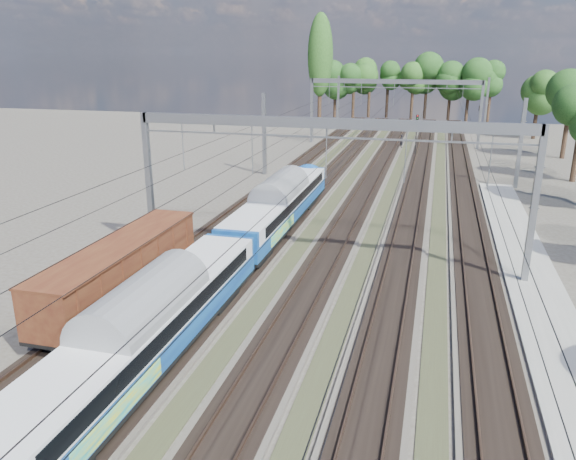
% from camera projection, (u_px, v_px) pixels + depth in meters
% --- Properties ---
extents(track_bed, '(21.00, 130.00, 0.34)m').
position_uv_depth(track_bed, '(358.00, 203.00, 48.30)').
color(track_bed, '#47423A').
rests_on(track_bed, ground).
extents(platform, '(3.00, 70.00, 0.30)m').
position_uv_depth(platform, '(570.00, 379.00, 22.33)').
color(platform, gray).
rests_on(platform, ground).
extents(catenary, '(25.65, 130.00, 9.00)m').
position_uv_depth(catenary, '(376.00, 120.00, 53.38)').
color(catenary, gray).
rests_on(catenary, ground).
extents(tree_belt, '(39.65, 100.16, 11.74)m').
position_uv_depth(tree_belt, '(442.00, 84.00, 89.26)').
color(tree_belt, black).
rests_on(tree_belt, ground).
extents(poplar, '(4.40, 4.40, 19.04)m').
position_uv_depth(poplar, '(320.00, 56.00, 97.07)').
color(poplar, black).
rests_on(poplar, ground).
extents(emu_train, '(2.82, 59.72, 4.13)m').
position_uv_depth(emu_train, '(140.00, 325.00, 21.80)').
color(emu_train, black).
rests_on(emu_train, ground).
extents(freight_boxcar, '(2.60, 12.54, 3.23)m').
position_uv_depth(freight_boxcar, '(121.00, 269.00, 28.72)').
color(freight_boxcar, black).
rests_on(freight_boxcar, ground).
extents(worker, '(0.47, 0.68, 1.79)m').
position_uv_depth(worker, '(402.00, 141.00, 76.60)').
color(worker, black).
rests_on(worker, ground).
extents(signal_near, '(0.35, 0.32, 5.08)m').
position_uv_depth(signal_near, '(417.00, 130.00, 70.43)').
color(signal_near, black).
rests_on(signal_near, ground).
extents(signal_far, '(0.39, 0.35, 5.56)m').
position_uv_depth(signal_far, '(479.00, 121.00, 76.90)').
color(signal_far, black).
rests_on(signal_far, ground).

